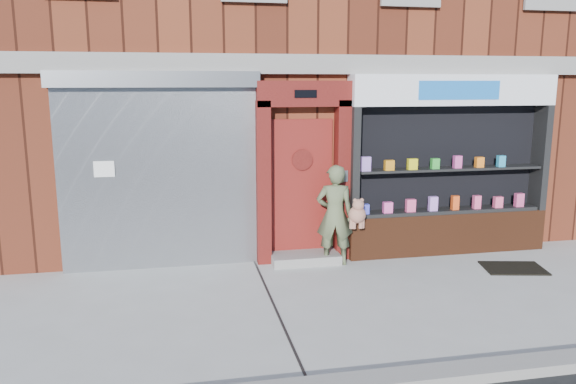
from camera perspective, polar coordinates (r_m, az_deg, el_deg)
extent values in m
plane|color=#9E9E99|center=(7.87, 10.00, -10.54)|extent=(80.00, 80.00, 0.00)
cube|color=gray|center=(6.08, 17.67, -17.10)|extent=(60.00, 0.30, 0.12)
cube|color=#4B1D11|center=(13.13, 0.76, 16.02)|extent=(12.00, 8.00, 8.00)
cube|color=gray|center=(9.13, 6.23, 12.75)|extent=(12.00, 0.16, 0.30)
cube|color=gray|center=(8.86, -12.91, 1.22)|extent=(3.00, 0.10, 2.80)
cube|color=slate|center=(8.68, -13.36, 11.09)|extent=(3.10, 0.30, 0.24)
cube|color=white|center=(8.83, -18.18, 2.23)|extent=(0.30, 0.01, 0.24)
cube|color=#4A0F0C|center=(8.89, -2.55, 0.88)|extent=(0.22, 0.28, 2.60)
cube|color=#4A0F0C|center=(9.18, 5.50, 1.16)|extent=(0.22, 0.28, 2.60)
cube|color=#4A0F0C|center=(8.88, 1.59, 9.96)|extent=(1.50, 0.28, 0.40)
cube|color=black|center=(8.73, 1.81, 9.94)|extent=(0.35, 0.01, 0.12)
cube|color=maroon|center=(9.14, 1.38, 0.53)|extent=(1.00, 0.06, 2.20)
cylinder|color=black|center=(9.03, 1.45, 3.29)|extent=(0.28, 0.02, 0.28)
cylinder|color=#4A0F0C|center=(9.02, 1.47, 3.28)|extent=(0.34, 0.02, 0.34)
cube|color=gray|center=(9.16, 1.72, -6.71)|extent=(1.10, 0.55, 0.15)
cube|color=slate|center=(9.02, 5.79, 1.62)|extent=(0.10, 0.02, 0.18)
cube|color=#502512|center=(10.01, 15.71, -3.94)|extent=(3.50, 0.40, 0.70)
cube|color=black|center=(9.12, 6.61, 2.98)|extent=(0.12, 0.40, 1.80)
cube|color=black|center=(10.65, 24.22, 3.24)|extent=(0.12, 0.40, 1.80)
cube|color=black|center=(9.94, 15.61, 3.31)|extent=(3.30, 0.03, 1.80)
cube|color=black|center=(9.92, 15.83, -1.82)|extent=(3.20, 0.36, 0.06)
cube|color=black|center=(9.79, 16.05, 2.29)|extent=(3.20, 0.36, 0.04)
cube|color=white|center=(9.69, 16.47, 9.91)|extent=(3.50, 0.40, 0.50)
cube|color=blue|center=(9.51, 17.05, 9.86)|extent=(1.40, 0.01, 0.30)
cube|color=#3E44D5|center=(9.25, 7.78, -1.73)|extent=(0.14, 0.09, 0.16)
cube|color=#F652AD|center=(9.38, 10.09, -1.55)|extent=(0.15, 0.09, 0.18)
cube|color=#EB4E85|center=(9.53, 12.34, -1.35)|extent=(0.16, 0.09, 0.21)
cube|color=#BD82EA|center=(9.69, 14.51, -1.15)|extent=(0.14, 0.09, 0.24)
cube|color=#F34F19|center=(9.87, 16.60, -1.04)|extent=(0.11, 0.09, 0.24)
cube|color=#F05087|center=(10.06, 18.62, -0.97)|extent=(0.12, 0.09, 0.23)
cube|color=#F1507E|center=(10.27, 20.55, -0.97)|extent=(0.14, 0.09, 0.19)
cube|color=#D2467D|center=(10.48, 22.42, -0.75)|extent=(0.14, 0.09, 0.23)
cube|color=#9D74D1|center=(9.11, 7.90, 2.85)|extent=(0.15, 0.09, 0.23)
cube|color=orange|center=(9.25, 10.24, 2.70)|extent=(0.15, 0.09, 0.16)
cube|color=yellow|center=(9.41, 12.51, 2.79)|extent=(0.15, 0.09, 0.18)
cube|color=green|center=(9.57, 14.71, 2.81)|extent=(0.13, 0.09, 0.17)
cube|color=#D5479A|center=(9.75, 16.83, 2.95)|extent=(0.13, 0.09, 0.21)
cube|color=orange|center=(9.95, 18.86, 2.88)|extent=(0.14, 0.09, 0.17)
cube|color=#2591BC|center=(10.15, 20.82, 2.95)|extent=(0.12, 0.09, 0.19)
imported|color=#515C3C|center=(8.93, 4.77, -2.34)|extent=(0.65, 0.49, 1.61)
sphere|color=#975F4B|center=(8.85, 7.05, -2.29)|extent=(0.27, 0.27, 0.27)
sphere|color=#975F4B|center=(8.77, 7.16, -1.31)|extent=(0.18, 0.18, 0.18)
sphere|color=#975F4B|center=(8.74, 6.83, -0.86)|extent=(0.06, 0.06, 0.06)
sphere|color=#975F4B|center=(8.77, 7.52, -0.83)|extent=(0.06, 0.06, 0.06)
cylinder|color=#975F4B|center=(8.85, 6.46, -3.18)|extent=(0.06, 0.06, 0.16)
cylinder|color=#975F4B|center=(8.91, 7.58, -3.12)|extent=(0.06, 0.06, 0.16)
cylinder|color=#975F4B|center=(8.85, 6.72, -3.20)|extent=(0.06, 0.06, 0.16)
cylinder|color=#975F4B|center=(8.88, 7.40, -3.16)|extent=(0.06, 0.06, 0.16)
cube|color=black|center=(9.55, 21.93, -7.19)|extent=(1.03, 0.82, 0.02)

